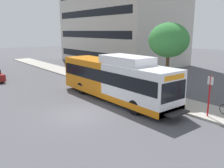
% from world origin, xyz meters
% --- Properties ---
extents(ground_plane, '(120.00, 120.00, 0.00)m').
position_xyz_m(ground_plane, '(0.00, 8.00, 0.00)').
color(ground_plane, '#4C4C51').
extents(sidewalk_curb, '(3.00, 56.00, 0.14)m').
position_xyz_m(sidewalk_curb, '(7.00, 6.00, 0.07)').
color(sidewalk_curb, '#A8A399').
rests_on(sidewalk_curb, ground).
extents(transit_bus, '(2.58, 12.25, 3.65)m').
position_xyz_m(transit_bus, '(3.99, 1.21, 1.70)').
color(transit_bus, white).
rests_on(transit_bus, ground).
extents(bus_stop_sign_pole, '(0.10, 0.36, 2.60)m').
position_xyz_m(bus_stop_sign_pole, '(6.04, -5.66, 1.65)').
color(bus_stop_sign_pole, red).
rests_on(bus_stop_sign_pole, sidewalk_curb).
extents(street_tree_near_stop, '(3.28, 3.28, 5.96)m').
position_xyz_m(street_tree_near_stop, '(8.05, -0.71, 4.69)').
color(street_tree_near_stop, '#4C3823').
rests_on(street_tree_near_stop, sidewalk_curb).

